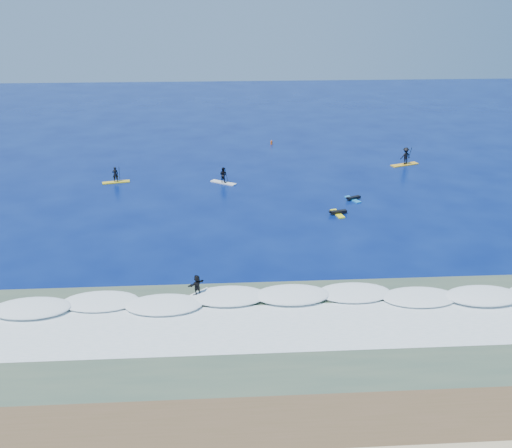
{
  "coord_description": "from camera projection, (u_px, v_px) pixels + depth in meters",
  "views": [
    {
      "loc": [
        -3.21,
        -40.99,
        18.26
      ],
      "look_at": [
        -0.63,
        1.16,
        0.6
      ],
      "focal_mm": 40.0,
      "sensor_mm": 36.0,
      "label": 1
    }
  ],
  "objects": [
    {
      "name": "prone_paddler_far",
      "position": [
        353.0,
        199.0,
        52.62
      ],
      "size": [
        1.5,
        2.0,
        0.41
      ],
      "rotation": [
        0.0,
        0.0,
        2.0
      ],
      "color": "#1978C2",
      "rests_on": "ground"
    },
    {
      "name": "wave_surfer",
      "position": [
        197.0,
        286.0,
        35.82
      ],
      "size": [
        1.88,
        1.75,
        1.46
      ],
      "rotation": [
        0.0,
        0.0,
        0.72
      ],
      "color": "white",
      "rests_on": "breaking_wave"
    },
    {
      "name": "sup_paddler_right",
      "position": [
        405.0,
        157.0,
        62.61
      ],
      "size": [
        3.35,
        1.93,
        2.3
      ],
      "rotation": [
        0.0,
        0.0,
        0.36
      ],
      "color": "gold",
      "rests_on": "ground"
    },
    {
      "name": "prone_paddler_near",
      "position": [
        338.0,
        213.0,
        49.31
      ],
      "size": [
        1.65,
        2.15,
        0.44
      ],
      "rotation": [
        0.0,
        0.0,
        1.78
      ],
      "color": "yellow",
      "rests_on": "ground"
    },
    {
      "name": "shallow_water",
      "position": [
        284.0,
        337.0,
        32.08
      ],
      "size": [
        90.0,
        13.0,
        0.01
      ],
      "primitive_type": "cube",
      "color": "#394D3E",
      "rests_on": "ground"
    },
    {
      "name": "marker_buoy",
      "position": [
        272.0,
        142.0,
        70.99
      ],
      "size": [
        0.26,
        0.26,
        0.63
      ],
      "rotation": [
        0.0,
        0.0,
        0.34
      ],
      "color": "#CE4B12",
      "rests_on": "ground"
    },
    {
      "name": "breaking_wave",
      "position": [
        277.0,
        301.0,
        35.77
      ],
      "size": [
        40.0,
        6.0,
        0.3
      ],
      "primitive_type": "cube",
      "color": "white",
      "rests_on": "ground"
    },
    {
      "name": "sup_paddler_center",
      "position": [
        223.0,
        176.0,
        56.87
      ],
      "size": [
        2.64,
        2.06,
        1.91
      ],
      "rotation": [
        0.0,
        0.0,
        -0.58
      ],
      "color": "silver",
      "rests_on": "ground"
    },
    {
      "name": "whitewater",
      "position": [
        282.0,
        327.0,
        33.0
      ],
      "size": [
        34.0,
        5.0,
        0.02
      ],
      "primitive_type": "cube",
      "color": "silver",
      "rests_on": "ground"
    },
    {
      "name": "sup_paddler_left",
      "position": [
        116.0,
        177.0,
        57.09
      ],
      "size": [
        2.78,
        1.26,
        1.89
      ],
      "rotation": [
        0.0,
        0.0,
        0.22
      ],
      "color": "gold",
      "rests_on": "ground"
    },
    {
      "name": "wet_sand_strip",
      "position": [
        301.0,
        433.0,
        25.17
      ],
      "size": [
        90.0,
        5.0,
        0.08
      ],
      "primitive_type": "cube",
      "color": "brown",
      "rests_on": "ground"
    },
    {
      "name": "ground",
      "position": [
        265.0,
        236.0,
        44.97
      ],
      "size": [
        160.0,
        160.0,
        0.0
      ],
      "primitive_type": "plane",
      "color": "#03104A",
      "rests_on": "ground"
    }
  ]
}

